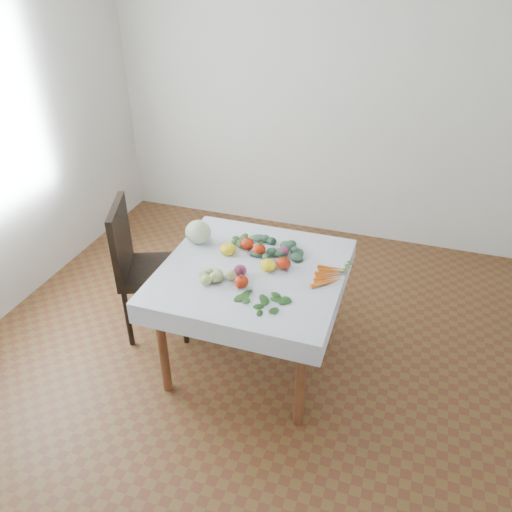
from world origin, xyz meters
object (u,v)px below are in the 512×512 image
Objects in this scene: table at (252,282)px; cabbage at (198,232)px; chair at (141,261)px; carrot_bunch at (330,276)px; heirloom_back at (228,249)px.

cabbage is at bearing 156.44° from table.
table is at bearing -23.56° from cabbage.
cabbage is (0.41, 0.11, 0.25)m from chair.
chair is 3.81× the size of carrot_bunch.
table is 0.87m from chair.
cabbage is 0.95m from carrot_bunch.
table is 9.35× the size of heirloom_back.
cabbage is 1.62× the size of heirloom_back.
carrot_bunch is at bearing -4.84° from heirloom_back.
carrot_bunch is at bearing 6.91° from table.
heirloom_back is at bearing 2.91° from chair.
carrot_bunch is at bearing -1.07° from chair.
carrot_bunch is (0.69, -0.06, -0.02)m from heirloom_back.
chair reaches higher than carrot_bunch.
heirloom_back is 0.69m from carrot_bunch.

